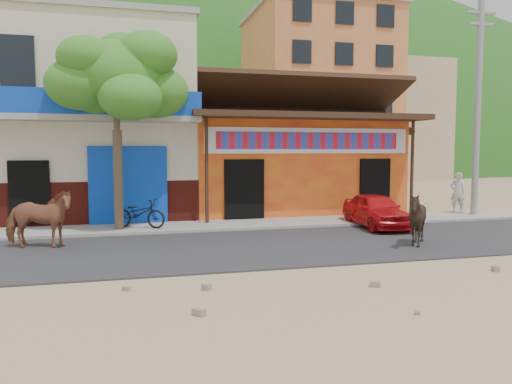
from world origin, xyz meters
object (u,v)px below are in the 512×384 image
Objects in this scene: tree at (117,130)px; red_car at (376,210)px; utility_pole at (478,106)px; cow_dark at (417,219)px; scooter at (139,213)px; pedestrian at (458,192)px; cow_tan at (38,219)px.

tree reaches higher than red_car.
cow_dark is (-5.29, -4.51, -3.39)m from utility_pole.
pedestrian reaches higher than scooter.
cow_tan is at bearing 158.79° from scooter.
scooter is at bearing 26.60° from pedestrian.
pedestrian is (12.00, 0.86, 0.33)m from scooter.
utility_pole reaches higher than tree.
cow_dark is at bearing -29.83° from tree.
tree is at bearing 175.46° from red_car.
red_car is at bearing -163.59° from utility_pole.
utility_pole reaches higher than red_car.
cow_tan is at bearing 34.45° from pedestrian.
utility_pole is at bearing -71.13° from cow_tan.
pedestrian is at bearing 125.84° from cow_dark.
tree is at bearing -32.01° from cow_tan.
cow_tan is 3.38m from scooter.
red_car is (8.00, -1.22, -2.53)m from tree.
cow_dark is at bearing -139.54° from utility_pole.
red_car is at bearing -74.77° from cow_tan.
utility_pole is 4.55× the size of cow_tan.
pedestrian is (12.60, 0.90, -2.23)m from tree.
scooter is (-7.40, 1.26, -0.02)m from red_car.
pedestrian is at bearing 4.09° from tree.
red_car is 7.50m from scooter.
utility_pole reaches higher than scooter.
pedestrian is at bearing 28.78° from red_car.
cow_dark is at bearing -94.53° from scooter.
cow_tan reaches higher than cow_dark.
scooter is 12.03m from pedestrian.
pedestrian reaches higher than cow_tan.
red_car is 5.08m from pedestrian.
scooter is at bearing 174.44° from red_car.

